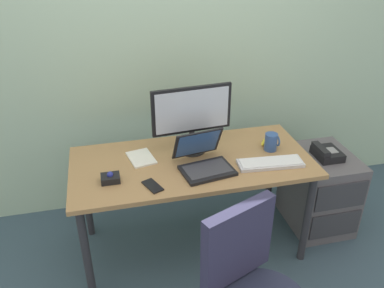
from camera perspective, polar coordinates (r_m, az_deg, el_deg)
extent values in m
plane|color=#3A505E|center=(2.98, 0.00, -14.24)|extent=(8.00, 8.00, 0.00)
cube|color=#AECEB0|center=(2.94, -3.34, 16.30)|extent=(6.00, 0.10, 2.80)
cube|color=#A87D4D|center=(2.55, 0.00, -2.65)|extent=(1.53, 0.72, 0.03)
cylinder|color=#2D2D33|center=(2.49, -14.89, -15.15)|extent=(0.05, 0.05, 0.69)
cylinder|color=#2D2D33|center=(2.76, 16.16, -10.28)|extent=(0.05, 0.05, 0.69)
cylinder|color=#2D2D33|center=(2.96, -14.95, -7.21)|extent=(0.05, 0.05, 0.69)
cylinder|color=#2D2D33|center=(3.19, 11.20, -3.83)|extent=(0.05, 0.05, 0.69)
cube|color=#5B585C|center=(3.15, 17.73, -6.27)|extent=(0.42, 0.52, 0.59)
cube|color=#38383D|center=(2.90, 20.65, -7.03)|extent=(0.38, 0.01, 0.20)
cube|color=#38383D|center=(3.04, 19.84, -10.84)|extent=(0.38, 0.01, 0.20)
cube|color=black|center=(2.97, 18.83, -1.34)|extent=(0.17, 0.20, 0.06)
cube|color=black|center=(2.92, 17.96, -0.70)|extent=(0.05, 0.18, 0.04)
cube|color=gray|center=(2.96, 19.35, -0.87)|extent=(0.07, 0.08, 0.01)
cube|color=#302F4D|center=(1.96, 6.57, -13.91)|extent=(0.39, 0.21, 0.42)
cylinder|color=#262628|center=(2.65, -0.03, -0.83)|extent=(0.18, 0.18, 0.01)
cylinder|color=#262628|center=(2.62, -0.03, 0.56)|extent=(0.04, 0.04, 0.13)
cube|color=black|center=(2.52, -0.03, 4.95)|extent=(0.52, 0.07, 0.30)
cube|color=silver|center=(2.51, 0.07, 4.83)|extent=(0.48, 0.05, 0.27)
cube|color=silver|center=(2.54, 11.15, -2.73)|extent=(0.42, 0.17, 0.02)
cube|color=white|center=(2.54, 11.18, -2.46)|extent=(0.39, 0.15, 0.01)
cube|color=black|center=(2.43, 2.22, -3.82)|extent=(0.34, 0.27, 0.02)
cube|color=#38383D|center=(2.42, 2.22, -3.58)|extent=(0.30, 0.21, 0.00)
cube|color=black|center=(2.49, 0.77, 0.09)|extent=(0.32, 0.15, 0.20)
cube|color=#335999|center=(2.49, 0.83, 0.03)|extent=(0.28, 0.13, 0.18)
cube|color=black|center=(2.38, -11.60, -4.85)|extent=(0.11, 0.09, 0.04)
sphere|color=navy|center=(2.37, -11.67, -4.32)|extent=(0.04, 0.04, 0.04)
cylinder|color=#30518E|center=(2.69, 11.23, 0.29)|extent=(0.08, 0.08, 0.12)
torus|color=#315486|center=(2.71, 12.13, 0.44)|extent=(0.01, 0.07, 0.07)
cube|color=white|center=(2.58, -7.30, -1.99)|extent=(0.19, 0.23, 0.01)
cube|color=black|center=(2.31, -5.67, -6.00)|extent=(0.12, 0.16, 0.01)
ellipsoid|color=yellow|center=(2.80, 10.80, 0.63)|extent=(0.17, 0.16, 0.04)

